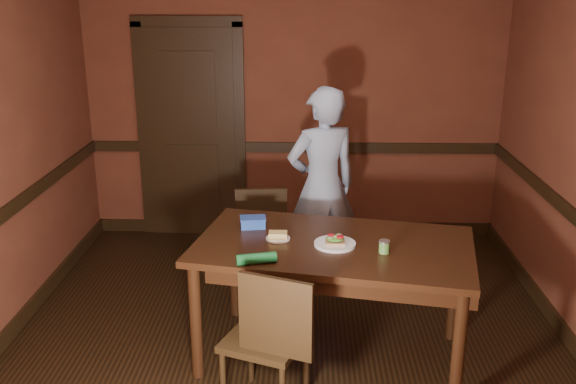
# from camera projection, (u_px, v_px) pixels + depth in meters

# --- Properties ---
(floor) EXTENTS (4.00, 4.50, 0.01)m
(floor) POSITION_uv_depth(u_px,v_px,m) (287.00, 351.00, 4.46)
(floor) COLOR black
(floor) RESTS_ON ground
(wall_back) EXTENTS (4.00, 0.02, 2.70)m
(wall_back) POSITION_uv_depth(u_px,v_px,m) (294.00, 102.00, 6.18)
(wall_back) COLOR #5F2C1C
(wall_back) RESTS_ON ground
(wall_front) EXTENTS (4.00, 0.02, 2.70)m
(wall_front) POSITION_uv_depth(u_px,v_px,m) (263.00, 366.00, 1.90)
(wall_front) COLOR #5F2C1C
(wall_front) RESTS_ON ground
(dado_back) EXTENTS (4.00, 0.03, 0.10)m
(dado_back) POSITION_uv_depth(u_px,v_px,m) (294.00, 147.00, 6.31)
(dado_back) COLOR black
(dado_back) RESTS_ON ground
(baseboard_back) EXTENTS (4.00, 0.03, 0.12)m
(baseboard_back) POSITION_uv_depth(u_px,v_px,m) (293.00, 227.00, 6.57)
(baseboard_back) COLOR black
(baseboard_back) RESTS_ON ground
(baseboard_left) EXTENTS (0.03, 4.50, 0.12)m
(baseboard_left) POSITION_uv_depth(u_px,v_px,m) (4.00, 339.00, 4.50)
(baseboard_left) COLOR black
(baseboard_left) RESTS_ON ground
(baseboard_right) EXTENTS (0.03, 4.50, 0.12)m
(baseboard_right) POSITION_uv_depth(u_px,v_px,m) (576.00, 348.00, 4.39)
(baseboard_right) COLOR black
(baseboard_right) RESTS_ON ground
(door) EXTENTS (1.05, 0.07, 2.20)m
(door) POSITION_uv_depth(u_px,v_px,m) (191.00, 128.00, 6.26)
(door) COLOR black
(door) RESTS_ON ground
(dining_table) EXTENTS (1.93, 1.32, 0.83)m
(dining_table) POSITION_uv_depth(u_px,v_px,m) (332.00, 301.00, 4.28)
(dining_table) COLOR black
(dining_table) RESTS_ON floor
(chair_far) EXTENTS (0.45, 0.45, 0.89)m
(chair_far) POSITION_uv_depth(u_px,v_px,m) (258.00, 250.00, 5.04)
(chair_far) COLOR black
(chair_far) RESTS_ON floor
(chair_near) EXTENTS (0.56, 0.56, 0.93)m
(chair_near) POSITION_uv_depth(u_px,v_px,m) (265.00, 336.00, 3.75)
(chair_near) COLOR black
(chair_near) RESTS_ON floor
(person) EXTENTS (0.71, 0.59, 1.67)m
(person) POSITION_uv_depth(u_px,v_px,m) (322.00, 186.00, 5.31)
(person) COLOR #A3BAD9
(person) RESTS_ON floor
(sandwich_plate) EXTENTS (0.27, 0.27, 0.07)m
(sandwich_plate) POSITION_uv_depth(u_px,v_px,m) (335.00, 242.00, 4.11)
(sandwich_plate) COLOR white
(sandwich_plate) RESTS_ON dining_table
(sauce_jar) EXTENTS (0.07, 0.07, 0.08)m
(sauce_jar) POSITION_uv_depth(u_px,v_px,m) (384.00, 247.00, 3.99)
(sauce_jar) COLOR #568C3C
(sauce_jar) RESTS_ON dining_table
(cheese_saucer) EXTENTS (0.16, 0.16, 0.05)m
(cheese_saucer) POSITION_uv_depth(u_px,v_px,m) (278.00, 236.00, 4.21)
(cheese_saucer) COLOR white
(cheese_saucer) RESTS_ON dining_table
(food_tub) EXTENTS (0.19, 0.14, 0.07)m
(food_tub) POSITION_uv_depth(u_px,v_px,m) (253.00, 222.00, 4.41)
(food_tub) COLOR #2951B2
(food_tub) RESTS_ON dining_table
(wrapped_veg) EXTENTS (0.25, 0.12, 0.07)m
(wrapped_veg) POSITION_uv_depth(u_px,v_px,m) (256.00, 258.00, 3.84)
(wrapped_veg) COLOR #124A1F
(wrapped_veg) RESTS_ON dining_table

